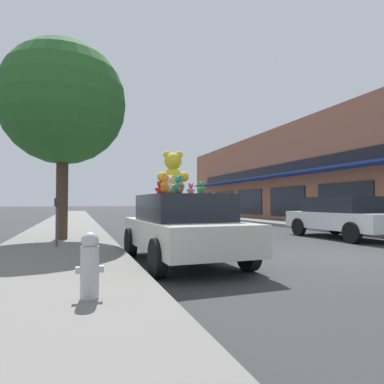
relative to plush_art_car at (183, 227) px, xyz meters
name	(u,v)px	position (x,y,z in m)	size (l,w,h in m)	color
ground_plane	(332,257)	(3.64, -0.37, -0.79)	(260.00, 260.00, 0.00)	#333335
sidewalk_near	(50,270)	(-2.63, -0.37, -0.71)	(3.11, 90.00, 0.16)	slate
storefront_row	(360,175)	(17.82, 13.00, 2.60)	(14.12, 37.00, 6.78)	#9E6047
plush_art_car	(183,227)	(0.00, 0.00, 0.00)	(2.11, 4.10, 1.48)	beige
teddy_bear_giant	(173,174)	(-0.12, 0.37, 1.18)	(0.76, 0.54, 1.00)	yellow
teddy_bear_brown	(181,188)	(-0.31, -0.88, 0.80)	(0.12, 0.16, 0.21)	olive
teddy_bear_green	(202,188)	(0.26, -0.49, 0.82)	(0.18, 0.19, 0.27)	green
teddy_bear_red	(160,188)	(-0.38, 0.54, 0.85)	(0.24, 0.15, 0.32)	red
teddy_bear_pink	(191,189)	(0.39, 0.61, 0.84)	(0.22, 0.14, 0.30)	pink
teddy_bear_orange	(165,184)	(-0.62, -0.85, 0.88)	(0.23, 0.29, 0.39)	orange
teddy_bear_white	(169,185)	(-0.46, -0.53, 0.88)	(0.28, 0.18, 0.38)	white
teddy_bear_teal	(179,185)	(-0.28, -0.63, 0.87)	(0.22, 0.28, 0.37)	teal
parked_car_far_center	(342,216)	(7.10, 3.07, 0.03)	(1.99, 4.48, 1.52)	silver
street_tree	(63,103)	(-2.63, 4.47, 3.71)	(3.94, 3.94, 6.33)	#473323
fire_hydrant	(90,265)	(-2.03, -2.78, -0.23)	(0.33, 0.22, 0.79)	#B2B2B7
parking_meter	(57,216)	(-2.67, 2.48, 0.18)	(0.14, 0.10, 1.27)	#4C4C51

